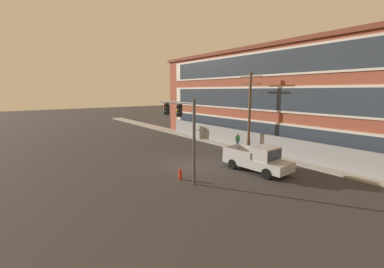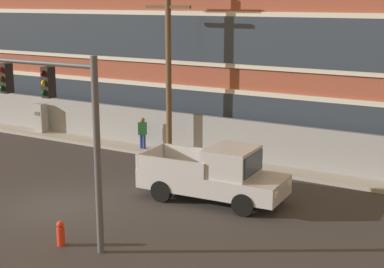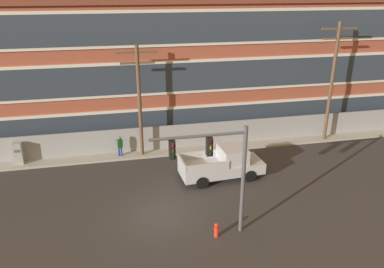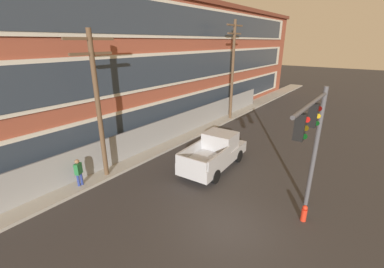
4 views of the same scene
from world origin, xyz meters
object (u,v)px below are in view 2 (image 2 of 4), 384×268
Objects in this scene: traffic_signal_mast at (61,113)px; electrical_cabinet at (41,119)px; pickup_truck_silver at (216,176)px; pedestrian_near_cabinet at (143,132)px; utility_pole_near_corner at (168,60)px; fire_hydrant at (61,233)px.

electrical_cabinet is at bearing 137.58° from traffic_signal_mast.
pickup_truck_silver reaches higher than pedestrian_near_cabinet.
utility_pole_near_corner is (-4.89, 4.41, 3.58)m from pickup_truck_silver.
electrical_cabinet is 15.46m from fire_hydrant.
pedestrian_near_cabinet is at bearing 113.44° from traffic_signal_mast.
utility_pole_near_corner is 10.39× the size of fire_hydrant.
utility_pole_near_corner is at bearing 105.61° from traffic_signal_mast.
utility_pole_near_corner is at bearing -1.73° from electrical_cabinet.
traffic_signal_mast is 3.33× the size of electrical_cabinet.
electrical_cabinet is at bearing 136.89° from fire_hydrant.
pedestrian_near_cabinet is 2.17× the size of fire_hydrant.
pickup_truck_silver is at bearing 70.35° from fire_hydrant.
fire_hydrant is (-0.03, -0.22, -3.66)m from traffic_signal_mast.
traffic_signal_mast is 7.36× the size of fire_hydrant.
fire_hydrant is (-2.11, -5.90, -0.59)m from pickup_truck_silver.
pickup_truck_silver is at bearing -19.21° from electrical_cabinet.
pickup_truck_silver is 14.17m from electrical_cabinet.
utility_pole_near_corner reaches higher than pedestrian_near_cabinet.
fire_hydrant is at bearing -109.65° from pickup_truck_silver.
pickup_truck_silver is 3.20× the size of electrical_cabinet.
utility_pole_near_corner is (-2.82, 10.08, 0.51)m from traffic_signal_mast.
utility_pole_near_corner is at bearing 105.11° from fire_hydrant.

